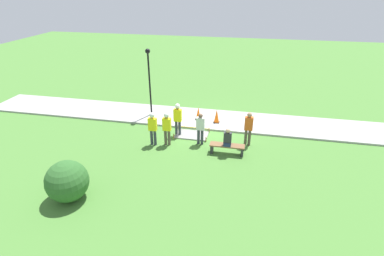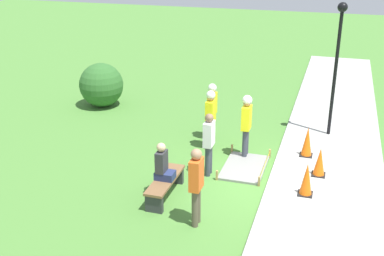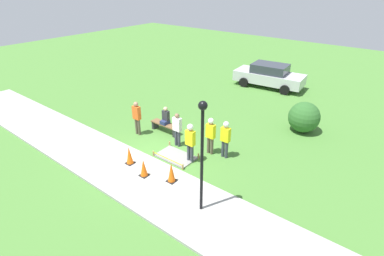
# 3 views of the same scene
# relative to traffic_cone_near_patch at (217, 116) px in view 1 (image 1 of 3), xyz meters

# --- Properties ---
(ground_plane) EXTENTS (60.00, 60.00, 0.00)m
(ground_plane) POSITION_rel_traffic_cone_near_patch_xyz_m (0.36, 0.94, -0.49)
(ground_plane) COLOR #477A33
(sidewalk) EXTENTS (28.00, 2.79, 0.10)m
(sidewalk) POSITION_rel_traffic_cone_near_patch_xyz_m (0.36, -0.46, -0.44)
(sidewalk) COLOR #9E9E99
(sidewalk) RESTS_ON ground_plane
(wet_concrete_patch) EXTENTS (1.74, 1.12, 0.26)m
(wet_concrete_patch) POSITION_rel_traffic_cone_near_patch_xyz_m (1.10, 1.66, -0.46)
(wet_concrete_patch) COLOR gray
(wet_concrete_patch) RESTS_ON ground_plane
(traffic_cone_near_patch) EXTENTS (0.34, 0.34, 0.79)m
(traffic_cone_near_patch) POSITION_rel_traffic_cone_near_patch_xyz_m (0.00, 0.00, 0.00)
(traffic_cone_near_patch) COLOR black
(traffic_cone_near_patch) RESTS_ON sidewalk
(traffic_cone_far_patch) EXTENTS (0.34, 0.34, 0.74)m
(traffic_cone_far_patch) POSITION_rel_traffic_cone_near_patch_xyz_m (1.10, -0.23, -0.03)
(traffic_cone_far_patch) COLOR black
(traffic_cone_far_patch) RESTS_ON sidewalk
(traffic_cone_sidewalk_edge) EXTENTS (0.34, 0.34, 0.82)m
(traffic_cone_sidewalk_edge) POSITION_rel_traffic_cone_near_patch_xyz_m (2.19, 0.17, 0.01)
(traffic_cone_sidewalk_edge) COLOR black
(traffic_cone_sidewalk_edge) RESTS_ON sidewalk
(park_bench) EXTENTS (1.63, 0.44, 0.47)m
(park_bench) POSITION_rel_traffic_cone_near_patch_xyz_m (-0.90, 3.15, -0.16)
(park_bench) COLOR #2D2D33
(park_bench) RESTS_ON ground_plane
(person_seated_on_bench) EXTENTS (0.36, 0.44, 0.89)m
(person_seated_on_bench) POSITION_rel_traffic_cone_near_patch_xyz_m (-0.91, 3.20, 0.33)
(person_seated_on_bench) COLOR navy
(person_seated_on_bench) RESTS_ON park_bench
(worker_supervisor) EXTENTS (0.40, 0.25, 1.74)m
(worker_supervisor) POSITION_rel_traffic_cone_near_patch_xyz_m (2.76, 3.02, 0.54)
(worker_supervisor) COLOR #383D47
(worker_supervisor) RESTS_ON ground_plane
(worker_assistant) EXTENTS (0.40, 0.25, 1.74)m
(worker_assistant) POSITION_rel_traffic_cone_near_patch_xyz_m (2.08, 2.88, 0.54)
(worker_assistant) COLOR brown
(worker_assistant) RESTS_ON ground_plane
(worker_trainee) EXTENTS (0.40, 0.26, 1.80)m
(worker_trainee) POSITION_rel_traffic_cone_near_patch_xyz_m (1.81, 1.80, 0.58)
(worker_trainee) COLOR #383D47
(worker_trainee) RESTS_ON ground_plane
(bystander_in_orange_shirt) EXTENTS (0.40, 0.23, 1.75)m
(bystander_in_orange_shirt) POSITION_rel_traffic_cone_near_patch_xyz_m (-1.81, 2.12, 0.50)
(bystander_in_orange_shirt) COLOR brown
(bystander_in_orange_shirt) RESTS_ON ground_plane
(bystander_in_gray_shirt) EXTENTS (0.40, 0.22, 1.66)m
(bystander_in_gray_shirt) POSITION_rel_traffic_cone_near_patch_xyz_m (0.50, 2.49, 0.44)
(bystander_in_gray_shirt) COLOR #383D47
(bystander_in_gray_shirt) RESTS_ON ground_plane
(lamppost_near) EXTENTS (0.28, 0.28, 3.93)m
(lamppost_near) POSITION_rel_traffic_cone_near_patch_xyz_m (3.99, -0.35, 2.18)
(lamppost_near) COLOR black
(lamppost_near) RESTS_ON sidewalk
(shrub_rounded_near) EXTENTS (1.56, 1.56, 1.56)m
(shrub_rounded_near) POSITION_rel_traffic_cone_near_patch_xyz_m (4.55, 7.58, 0.29)
(shrub_rounded_near) COLOR #2D6028
(shrub_rounded_near) RESTS_ON ground_plane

